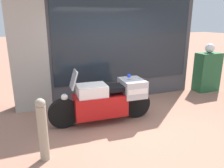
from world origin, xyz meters
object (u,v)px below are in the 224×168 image
Objects in this scene: white_helmet at (210,48)px; paramedic_motorcycle at (107,99)px; utility_cabinet at (207,72)px; street_bollard at (43,129)px.

paramedic_motorcycle is at bearing -165.17° from white_helmet.
utility_cabinet reaches higher than street_bollard.
utility_cabinet is at bearing -124.16° from white_helmet.
paramedic_motorcycle is 1.72m from street_bollard.
paramedic_motorcycle reaches higher than street_bollard.
white_helmet is 0.28× the size of street_bollard.
utility_cabinet is (3.70, 0.96, 0.08)m from paramedic_motorcycle.
street_bollard is at bearing 36.84° from paramedic_motorcycle.
white_helmet is (3.72, 0.99, 0.83)m from paramedic_motorcycle.
street_bollard is (-5.14, -1.95, -0.81)m from white_helmet.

